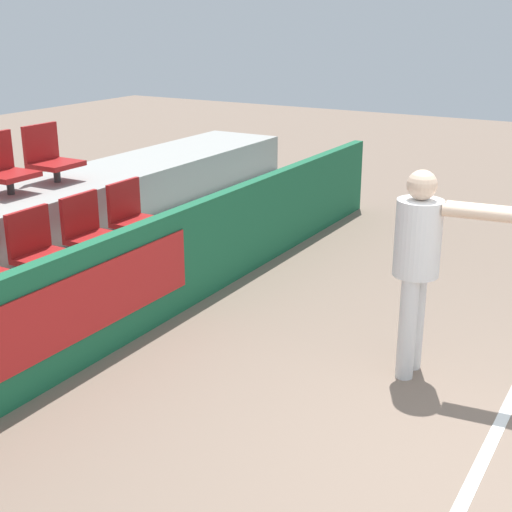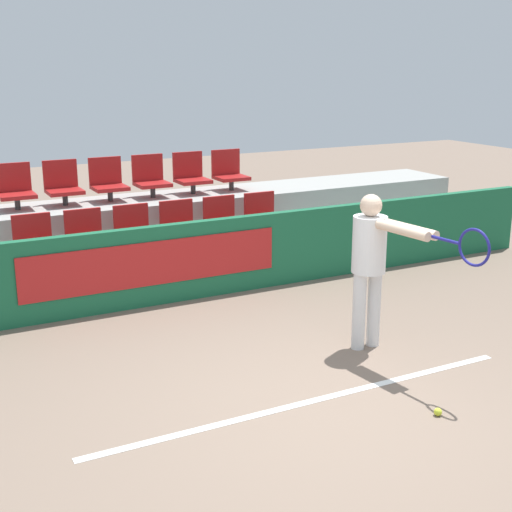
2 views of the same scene
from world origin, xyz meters
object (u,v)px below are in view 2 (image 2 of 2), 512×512
stadium_chair_7 (63,185)px  stadium_chair_9 (151,178)px  stadium_chair_10 (191,175)px  tennis_player (374,256)px  stadium_chair_4 (223,221)px  stadium_chair_8 (108,181)px  stadium_chair_1 (86,236)px  stadium_chair_6 (15,189)px  stadium_chair_2 (134,231)px  tennis_ball (438,412)px  stadium_chair_11 (229,172)px  stadium_chair_3 (180,226)px  stadium_chair_5 (263,217)px  stadium_chair_0 (35,242)px

stadium_chair_7 → stadium_chair_9: 1.21m
stadium_chair_10 → tennis_player: (0.20, -4.06, -0.23)m
stadium_chair_4 → stadium_chair_8: (-1.21, 1.06, 0.46)m
stadium_chair_1 → stadium_chair_6: 1.30m
stadium_chair_2 → tennis_ball: 4.56m
stadium_chair_11 → tennis_ball: stadium_chair_11 is taller
stadium_chair_3 → tennis_ball: 4.46m
stadium_chair_6 → tennis_player: 4.84m
tennis_player → tennis_ball: (-0.34, -1.37, -0.92)m
stadium_chair_8 → stadium_chair_10: same height
stadium_chair_3 → stadium_chair_5: 1.21m
stadium_chair_4 → stadium_chair_5: bearing=0.0°
stadium_chair_7 → stadium_chair_10: 1.81m
stadium_chair_7 → stadium_chair_0: bearing=-119.7°
stadium_chair_0 → stadium_chair_4: (2.41, 0.00, 0.00)m
stadium_chair_8 → stadium_chair_10: bearing=0.0°
stadium_chair_5 → stadium_chair_9: stadium_chair_9 is taller
stadium_chair_0 → stadium_chair_11: stadium_chair_11 is taller
stadium_chair_6 → stadium_chair_8: size_ratio=1.00×
stadium_chair_1 → stadium_chair_4: (1.81, 0.00, 0.00)m
stadium_chair_7 → tennis_player: (2.01, -4.06, -0.23)m
stadium_chair_3 → stadium_chair_4: bearing=0.0°
stadium_chair_1 → stadium_chair_5: (2.41, 0.00, 0.00)m
stadium_chair_0 → stadium_chair_5: same height
tennis_ball → stadium_chair_1: bearing=110.9°
stadium_chair_2 → stadium_chair_4: size_ratio=1.00×
stadium_chair_7 → stadium_chair_10: size_ratio=1.00×
stadium_chair_1 → stadium_chair_9: bearing=41.2°
stadium_chair_5 → stadium_chair_10: bearing=119.7°
stadium_chair_1 → tennis_player: tennis_player is taller
tennis_ball → stadium_chair_3: bearing=96.1°
stadium_chair_1 → stadium_chair_4: size_ratio=1.00×
stadium_chair_0 → stadium_chair_11: (3.02, 1.06, 0.46)m
tennis_player → tennis_ball: size_ratio=23.44×
stadium_chair_4 → stadium_chair_11: 1.30m
stadium_chair_0 → stadium_chair_1: bearing=0.0°
stadium_chair_1 → stadium_chair_6: bearing=119.7°
stadium_chair_4 → tennis_ball: 4.44m
stadium_chair_0 → stadium_chair_2: size_ratio=1.00×
stadium_chair_4 → tennis_ball: (-0.14, -4.38, -0.69)m
stadium_chair_10 → stadium_chair_5: bearing=-60.3°
stadium_chair_5 → stadium_chair_8: size_ratio=1.00×
stadium_chair_2 → stadium_chair_8: stadium_chair_8 is taller
stadium_chair_0 → stadium_chair_5: size_ratio=1.00×
stadium_chair_2 → stadium_chair_10: bearing=41.2°
stadium_chair_3 → stadium_chair_9: size_ratio=1.00×
stadium_chair_10 → tennis_player: 4.08m
stadium_chair_11 → tennis_ball: size_ratio=8.70×
stadium_chair_2 → stadium_chair_10: size_ratio=1.00×
stadium_chair_1 → stadium_chair_11: stadium_chair_11 is taller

